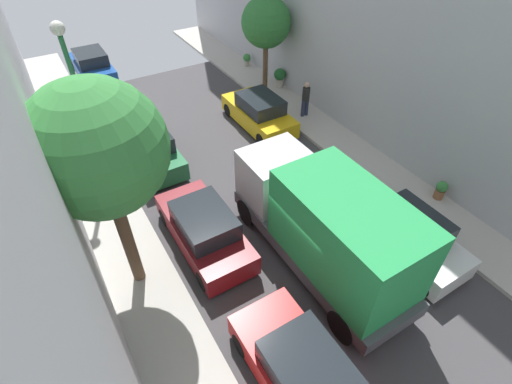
# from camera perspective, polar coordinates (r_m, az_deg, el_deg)

# --- Properties ---
(ground) EXTENTS (32.00, 32.00, 0.00)m
(ground) POSITION_cam_1_polar(r_m,az_deg,el_deg) (12.57, 8.81, -10.03)
(ground) COLOR #423F42
(sidewalk_left) EXTENTS (2.00, 44.00, 0.15)m
(sidewalk_left) POSITION_cam_1_polar(r_m,az_deg,el_deg) (11.20, -13.09, -20.10)
(sidewalk_left) COLOR #B7B2A8
(sidewalk_left) RESTS_ON ground
(sidewalk_right) EXTENTS (2.00, 44.00, 0.15)m
(sidewalk_right) POSITION_cam_1_polar(r_m,az_deg,el_deg) (15.42, 23.62, -1.55)
(sidewalk_right) COLOR #B7B2A8
(sidewalk_right) RESTS_ON ground
(parked_car_left_2) EXTENTS (1.78, 4.20, 1.57)m
(parked_car_left_2) POSITION_cam_1_polar(r_m,az_deg,el_deg) (9.85, 7.26, -25.62)
(parked_car_left_2) COLOR red
(parked_car_left_2) RESTS_ON ground
(parked_car_left_3) EXTENTS (1.78, 4.20, 1.57)m
(parked_car_left_3) POSITION_cam_1_polar(r_m,az_deg,el_deg) (12.43, -7.73, -5.57)
(parked_car_left_3) COLOR maroon
(parked_car_left_3) RESTS_ON ground
(parked_car_left_4) EXTENTS (1.78, 4.20, 1.57)m
(parked_car_left_4) POSITION_cam_1_polar(r_m,az_deg,el_deg) (16.36, -15.72, 6.31)
(parked_car_left_4) COLOR #1E6638
(parked_car_left_4) RESTS_ON ground
(parked_car_left_5) EXTENTS (1.78, 4.20, 1.57)m
(parked_car_left_5) POSITION_cam_1_polar(r_m,az_deg,el_deg) (24.82, -23.28, 16.98)
(parked_car_left_5) COLOR #194799
(parked_car_left_5) RESTS_ON ground
(parked_car_right_2) EXTENTS (1.78, 4.20, 1.57)m
(parked_car_right_2) POSITION_cam_1_polar(r_m,az_deg,el_deg) (13.10, 21.35, -5.76)
(parked_car_right_2) COLOR white
(parked_car_right_2) RESTS_ON ground
(parked_car_right_3) EXTENTS (1.78, 4.20, 1.57)m
(parked_car_right_3) POSITION_cam_1_polar(r_m,az_deg,el_deg) (18.22, 0.46, 11.81)
(parked_car_right_3) COLOR gold
(parked_car_right_3) RESTS_ON ground
(delivery_truck) EXTENTS (2.26, 6.60, 3.38)m
(delivery_truck) POSITION_cam_1_polar(r_m,az_deg,el_deg) (11.15, 10.30, -4.88)
(delivery_truck) COLOR #4C4C51
(delivery_truck) RESTS_ON ground
(pedestrian) EXTENTS (0.40, 0.36, 1.72)m
(pedestrian) POSITION_cam_1_polar(r_m,az_deg,el_deg) (18.84, 7.45, 13.76)
(pedestrian) COLOR #2D334C
(pedestrian) RESTS_ON sidewalk_right
(street_tree_1) EXTENTS (2.43, 2.43, 4.74)m
(street_tree_1) POSITION_cam_1_polar(r_m,az_deg,el_deg) (20.23, 1.51, 23.98)
(street_tree_1) COLOR brown
(street_tree_1) RESTS_ON sidewalk_right
(street_tree_2) EXTENTS (3.24, 3.24, 6.33)m
(street_tree_2) POSITION_cam_1_polar(r_m,az_deg,el_deg) (9.24, -22.65, 5.77)
(street_tree_2) COLOR brown
(street_tree_2) RESTS_ON sidewalk_left
(potted_plant_0) EXTENTS (0.41, 0.41, 0.75)m
(potted_plant_0) POSITION_cam_1_polar(r_m,az_deg,el_deg) (15.55, 25.95, 0.34)
(potted_plant_0) COLOR brown
(potted_plant_0) RESTS_ON sidewalk_right
(potted_plant_2) EXTENTS (0.64, 0.64, 1.01)m
(potted_plant_2) POSITION_cam_1_polar(r_m,az_deg,el_deg) (21.71, 3.57, 16.91)
(potted_plant_2) COLOR #B2A899
(potted_plant_2) RESTS_ON sidewalk_right
(potted_plant_3) EXTENTS (0.46, 0.46, 0.73)m
(potted_plant_3) POSITION_cam_1_polar(r_m,az_deg,el_deg) (24.27, -1.38, 19.26)
(potted_plant_3) COLOR #B2A899
(potted_plant_3) RESTS_ON sidewalk_right
(potted_plant_4) EXTENTS (0.64, 0.64, 0.97)m
(potted_plant_4) POSITION_cam_1_polar(r_m,az_deg,el_deg) (15.13, -24.97, 0.19)
(potted_plant_4) COLOR #B2A899
(potted_plant_4) RESTS_ON sidewalk_left
(lamp_post) EXTENTS (0.44, 0.44, 5.92)m
(lamp_post) POSITION_cam_1_polar(r_m,az_deg,el_deg) (14.46, -25.28, 14.24)
(lamp_post) COLOR #26723F
(lamp_post) RESTS_ON sidewalk_left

